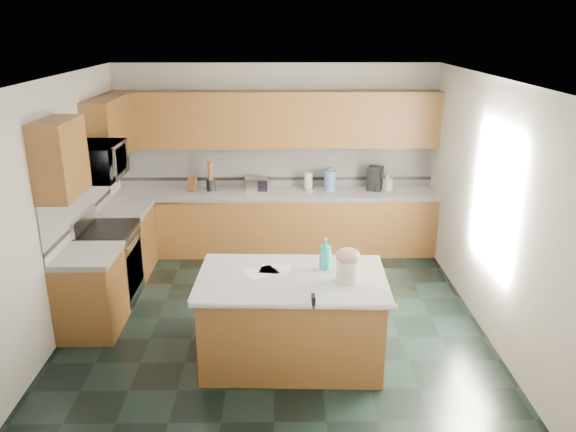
{
  "coord_description": "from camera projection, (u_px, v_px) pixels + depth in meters",
  "views": [
    {
      "loc": [
        0.07,
        -5.74,
        3.22
      ],
      "look_at": [
        0.15,
        0.35,
        1.12
      ],
      "focal_mm": 35.0,
      "sensor_mm": 36.0,
      "label": 1
    }
  ],
  "objects": [
    {
      "name": "soap_bottle_island",
      "position": [
        326.0,
        253.0,
        5.5
      ],
      "size": [
        0.14,
        0.14,
        0.33
      ],
      "primitive_type": "imported",
      "rotation": [
        0.0,
        0.0,
        -0.09
      ],
      "color": "#22B7B2",
      "rests_on": "island_top"
    },
    {
      "name": "back_backsplash",
      "position": [
        276.0,
        166.0,
        8.24
      ],
      "size": [
        4.6,
        0.02,
        0.63
      ],
      "primitive_type": "cube",
      "color": "silver",
      "rests_on": "back_countertop"
    },
    {
      "name": "microwave",
      "position": [
        99.0,
        162.0,
        6.36
      ],
      "size": [
        0.5,
        0.73,
        0.41
      ],
      "primitive_type": "imported",
      "rotation": [
        0.0,
        0.0,
        1.57
      ],
      "color": "#B7B7BC",
      "rests_on": "wall_left"
    },
    {
      "name": "left_upper_cab_front",
      "position": [
        60.0,
        159.0,
        5.59
      ],
      "size": [
        0.33,
        0.72,
        0.78
      ],
      "primitive_type": "cube",
      "color": "#472B12",
      "rests_on": "wall_left"
    },
    {
      "name": "left_upper_cab_rear",
      "position": [
        108.0,
        129.0,
        7.17
      ],
      "size": [
        0.33,
        1.09,
        0.78
      ],
      "primitive_type": "cube",
      "color": "#472B12",
      "rests_on": "wall_left"
    },
    {
      "name": "floor",
      "position": [
        275.0,
        317.0,
        6.48
      ],
      "size": [
        4.6,
        4.6,
        0.0
      ],
      "primitive_type": "plane",
      "color": "black",
      "rests_on": "ground"
    },
    {
      "name": "island_top",
      "position": [
        292.0,
        279.0,
        5.39
      ],
      "size": [
        1.85,
        1.14,
        0.06
      ],
      "primitive_type": "cube",
      "rotation": [
        0.0,
        0.0,
        -0.04
      ],
      "color": "silver",
      "rests_on": "island_base"
    },
    {
      "name": "toaster_oven_door",
      "position": [
        257.0,
        186.0,
        7.98
      ],
      "size": [
        0.3,
        0.01,
        0.16
      ],
      "primitive_type": "cube",
      "color": "black",
      "rests_on": "toaster_oven"
    },
    {
      "name": "soap_back_cap",
      "position": [
        388.0,
        172.0,
        8.05
      ],
      "size": [
        0.02,
        0.02,
        0.03
      ],
      "primitive_type": "cylinder",
      "color": "red",
      "rests_on": "soap_bottle_back"
    },
    {
      "name": "treat_jar_lid",
      "position": [
        348.0,
        256.0,
        5.19
      ],
      "size": [
        0.23,
        0.23,
        0.14
      ],
      "primitive_type": "ellipsoid",
      "color": "#C78B8D",
      "rests_on": "treat_jar"
    },
    {
      "name": "soap_bottle_back",
      "position": [
        387.0,
        182.0,
        8.09
      ],
      "size": [
        0.16,
        0.16,
        0.26
      ],
      "primitive_type": "imported",
      "rotation": [
        0.0,
        0.0,
        0.55
      ],
      "color": "white",
      "rests_on": "back_countertop"
    },
    {
      "name": "left_backsplash",
      "position": [
        80.0,
        202.0,
        6.57
      ],
      "size": [
        0.02,
        2.3,
        0.63
      ],
      "primitive_type": "cube",
      "color": "silver",
      "rests_on": "wall_left"
    },
    {
      "name": "back_countertop",
      "position": [
        276.0,
        194.0,
        8.08
      ],
      "size": [
        4.6,
        0.64,
        0.06
      ],
      "primitive_type": "cube",
      "color": "silver",
      "rests_on": "back_base_cab"
    },
    {
      "name": "range_backguard",
      "position": [
        83.0,
        221.0,
        6.59
      ],
      "size": [
        0.06,
        0.76,
        0.18
      ],
      "primitive_type": "cube",
      "color": "#B7B7BC",
      "rests_on": "range_body"
    },
    {
      "name": "clamp_body",
      "position": [
        313.0,
        301.0,
        4.89
      ],
      "size": [
        0.03,
        0.11,
        0.1
      ],
      "primitive_type": "cube",
      "rotation": [
        0.0,
        0.0,
        0.02
      ],
      "color": "black",
      "rests_on": "island_top"
    },
    {
      "name": "coffee_maker",
      "position": [
        375.0,
        178.0,
        8.11
      ],
      "size": [
        0.27,
        0.28,
        0.34
      ],
      "primitive_type": "cube",
      "rotation": [
        0.0,
        0.0,
        -0.38
      ],
      "color": "black",
      "rests_on": "back_countertop"
    },
    {
      "name": "clamp_handle",
      "position": [
        314.0,
        306.0,
        4.83
      ],
      "size": [
        0.02,
        0.08,
        0.02
      ],
      "primitive_type": "cylinder",
      "rotation": [
        1.57,
        0.0,
        0.0
      ],
      "color": "black",
      "rests_on": "island_top"
    },
    {
      "name": "range_handle",
      "position": [
        134.0,
        240.0,
        6.68
      ],
      "size": [
        0.02,
        0.66,
        0.02
      ],
      "primitive_type": "cylinder",
      "rotation": [
        1.57,
        0.0,
        0.0
      ],
      "color": "#B7B7BC",
      "rests_on": "range_body"
    },
    {
      "name": "back_accent_band",
      "position": [
        276.0,
        179.0,
        8.3
      ],
      "size": [
        4.6,
        0.01,
        0.05
      ],
      "primitive_type": "cube",
      "color": "black",
      "rests_on": "back_countertop"
    },
    {
      "name": "toaster_oven",
      "position": [
        257.0,
        184.0,
        8.08
      ],
      "size": [
        0.37,
        0.27,
        0.2
      ],
      "primitive_type": "cube",
      "rotation": [
        0.0,
        0.0,
        0.11
      ],
      "color": "#B7B7BC",
      "rests_on": "back_countertop"
    },
    {
      "name": "ceiling",
      "position": [
        273.0,
        78.0,
        5.6
      ],
      "size": [
        4.6,
        4.6,
        0.0
      ],
      "primitive_type": "plane",
      "color": "white",
      "rests_on": "ground"
    },
    {
      "name": "utensil_bundle",
      "position": [
        210.0,
        171.0,
        8.04
      ],
      "size": [
        0.08,
        0.08,
        0.25
      ],
      "primitive_type": "cylinder",
      "color": "#472814",
      "rests_on": "utensil_crock"
    },
    {
      "name": "island_bullnose",
      "position": [
        293.0,
        306.0,
        4.88
      ],
      "size": [
        1.81,
        0.13,
        0.06
      ],
      "primitive_type": "cylinder",
      "rotation": [
        0.0,
        1.57,
        -0.04
      ],
      "color": "silver",
      "rests_on": "island_base"
    },
    {
      "name": "water_jug_neck",
      "position": [
        330.0,
        169.0,
        8.03
      ],
      "size": [
        0.08,
        0.08,
        0.04
      ],
      "primitive_type": "cylinder",
      "color": "#5977A8",
      "rests_on": "water_jug"
    },
    {
      "name": "range_cooktop",
      "position": [
        106.0,
        230.0,
        6.63
      ],
      "size": [
        0.62,
        0.78,
        0.04
      ],
      "primitive_type": "cube",
      "color": "black",
      "rests_on": "range_body"
    },
    {
      "name": "paper_towel_base",
      "position": [
        308.0,
        189.0,
        8.17
      ],
      "size": [
        0.17,
        0.17,
        0.01
      ],
      "primitive_type": "cylinder",
      "color": "#B7B7BC",
      "rests_on": "back_countertop"
    },
    {
      "name": "treat_jar_knob_end_r",
      "position": [
        352.0,
        251.0,
        5.18
      ],
      "size": [
        0.04,
        0.04,
        0.04
      ],
      "primitive_type": "sphere",
      "color": "tan",
      "rests_on": "treat_jar_lid"
    },
    {
      "name": "range_body",
      "position": [
        110.0,
        266.0,
        6.78
      ],
      "size": [
        0.6,
        0.76,
        0.88
      ],
      "primitive_type": "cube",
      "color": "#B7B7BC",
      "rests_on": "ground"
    },
    {
      "name": "wall_back",
      "position": [
        276.0,
        158.0,
        8.23
      ],
      "size": [
        4.6,
        0.04,
        2.7
      ],
      "primitive_type": "cube",
      "color": "silver",
      "rests_on": "ground"
    },
    {
      "name": "back_base_cab",
      "position": [
        276.0,
        224.0,
        8.23
      ],
      "size": [
        4.6,
        0.6,
        0.86
      ],
      "primitive_type": "cube",
      "color": "#472B12",
      "rests_on": "ground"
    },
    {
      "name": "utensil_crock",
      "position": [
        211.0,
        185.0,
        8.1
      ],
      "size": [
        0.14,
        0.14,
        0.17
      ],
      "primitive_type": "cylinder",
      "color": "black",
      "rests_on": "back_countertop"
    },
    {
      "name": "paper_sheet_b",
      "position": [
        275.0,
        269.0,
        5.53
      ],
      "size": [
        0.34,
        0.28,
        0.0
      ],
      "primitive_type": "cube",
      "rotation": [
        0.0,
        0.0,
        -0.18
      ],
      "color": "white",
      "rests_on": "island_top"
    },
    {
      "name": "coffee_carafe",
      "position": [
        375.0,
        186.0,
        8.09
      ],
      "size": [
        0.14,
        0.14,
        0.14
      ],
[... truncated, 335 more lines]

